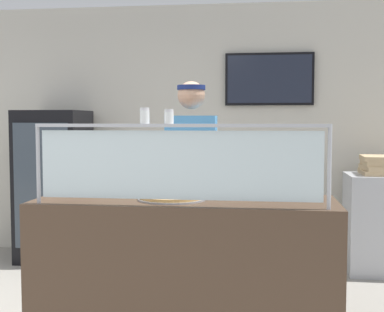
{
  "coord_description": "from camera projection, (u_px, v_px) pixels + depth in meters",
  "views": [
    {
      "loc": [
        1.47,
        -3.0,
        1.47
      ],
      "look_at": [
        1.02,
        0.36,
        1.23
      ],
      "focal_mm": 48.66,
      "sensor_mm": 36.0,
      "label": 1
    }
  ],
  "objects": [
    {
      "name": "sneeze_guard",
      "position": [
        178.0,
        155.0,
        3.1
      ],
      "size": [
        1.79,
        0.06,
        0.49
      ],
      "color": "#B2B5BC",
      "rests_on": "serving_counter"
    },
    {
      "name": "worker_figure",
      "position": [
        192.0,
        180.0,
        3.97
      ],
      "size": [
        0.41,
        0.5,
        1.76
      ],
      "color": "#23232D",
      "rests_on": "ground"
    },
    {
      "name": "shop_rear_unit",
      "position": [
        216.0,
        130.0,
        5.64
      ],
      "size": [
        6.36,
        0.13,
        2.7
      ],
      "color": "beige",
      "rests_on": "ground"
    },
    {
      "name": "pepper_flake_shaker",
      "position": [
        169.0,
        117.0,
        3.09
      ],
      "size": [
        0.06,
        0.06,
        0.09
      ],
      "color": "white",
      "rests_on": "sneeze_guard"
    },
    {
      "name": "parmesan_shaker",
      "position": [
        145.0,
        117.0,
        3.11
      ],
      "size": [
        0.06,
        0.06,
        0.1
      ],
      "color": "white",
      "rests_on": "sneeze_guard"
    },
    {
      "name": "ground_plane",
      "position": [
        197.0,
        305.0,
        4.12
      ],
      "size": [
        12.0,
        12.0,
        0.0
      ],
      "primitive_type": "plane",
      "color": "gray",
      "rests_on": "ground"
    },
    {
      "name": "pizza_tray",
      "position": [
        172.0,
        197.0,
        3.38
      ],
      "size": [
        0.44,
        0.44,
        0.04
      ],
      "color": "#9EA0A8",
      "rests_on": "serving_counter"
    },
    {
      "name": "pizza_server",
      "position": [
        169.0,
        194.0,
        3.36
      ],
      "size": [
        0.13,
        0.29,
        0.01
      ],
      "primitive_type": "cube",
      "rotation": [
        0.0,
        0.0,
        -0.22
      ],
      "color": "#ADAFB7",
      "rests_on": "pizza_tray"
    },
    {
      "name": "prep_shelf",
      "position": [
        384.0,
        224.0,
        5.0
      ],
      "size": [
        0.7,
        0.55,
        0.95
      ],
      "primitive_type": "cube",
      "color": "#B7BABF",
      "rests_on": "ground"
    },
    {
      "name": "serving_counter",
      "position": [
        185.0,
        271.0,
        3.42
      ],
      "size": [
        1.96,
        0.66,
        0.95
      ],
      "primitive_type": "cube",
      "color": "#4C3828",
      "rests_on": "ground"
    },
    {
      "name": "drink_fridge",
      "position": [
        54.0,
        185.0,
        5.45
      ],
      "size": [
        0.66,
        0.65,
        1.57
      ],
      "color": "black",
      "rests_on": "ground"
    }
  ]
}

